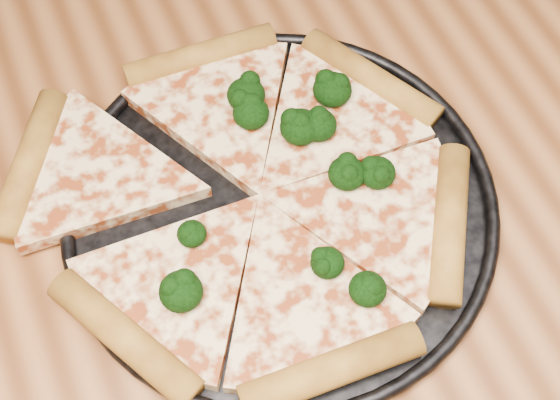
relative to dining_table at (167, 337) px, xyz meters
name	(u,v)px	position (x,y,z in m)	size (l,w,h in m)	color
dining_table	(167,337)	(0.00, 0.00, 0.00)	(1.20, 0.90, 0.75)	#965A2E
pizza_pan	(280,205)	(0.12, 0.03, 0.10)	(0.34, 0.34, 0.02)	black
pizza	(251,195)	(0.10, 0.04, 0.11)	(0.38, 0.33, 0.03)	beige
broccoli_florets	(294,164)	(0.14, 0.05, 0.12)	(0.21, 0.22, 0.02)	black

